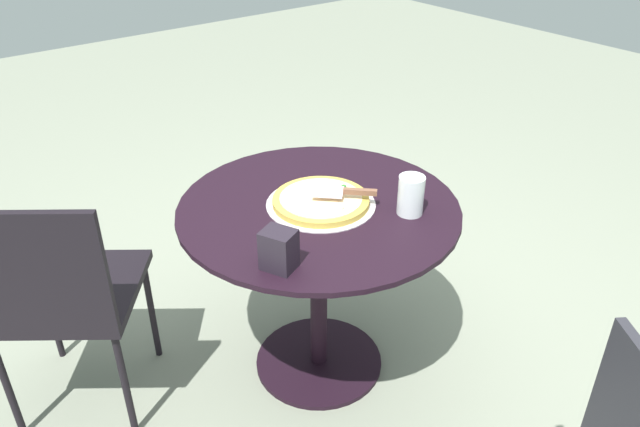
% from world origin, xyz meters
% --- Properties ---
extents(ground_plane, '(10.00, 10.00, 0.00)m').
position_xyz_m(ground_plane, '(0.00, 0.00, 0.00)').
color(ground_plane, gray).
extents(patio_table, '(0.93, 0.93, 0.70)m').
position_xyz_m(patio_table, '(0.00, 0.00, 0.52)').
color(patio_table, black).
rests_on(patio_table, ground).
extents(pizza_on_tray, '(0.36, 0.36, 0.04)m').
position_xyz_m(pizza_on_tray, '(0.01, 0.00, 0.71)').
color(pizza_on_tray, silver).
rests_on(pizza_on_tray, patio_table).
extents(pizza_server, '(0.18, 0.18, 0.02)m').
position_xyz_m(pizza_server, '(0.07, -0.05, 0.75)').
color(pizza_server, silver).
rests_on(pizza_server, pizza_on_tray).
extents(drinking_cup, '(0.08, 0.08, 0.13)m').
position_xyz_m(drinking_cup, '(0.20, -0.22, 0.76)').
color(drinking_cup, silver).
rests_on(drinking_cup, patio_table).
extents(napkin_dispenser, '(0.11, 0.11, 0.12)m').
position_xyz_m(napkin_dispenser, '(-0.30, -0.21, 0.76)').
color(napkin_dispenser, black).
rests_on(napkin_dispenser, patio_table).
extents(patio_chair_far, '(0.61, 0.61, 0.88)m').
position_xyz_m(patio_chair_far, '(-0.78, 0.32, 0.52)').
color(patio_chair_far, black).
rests_on(patio_chair_far, ground).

